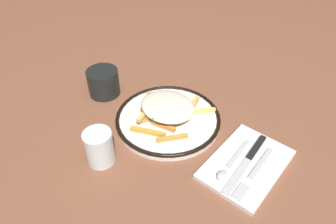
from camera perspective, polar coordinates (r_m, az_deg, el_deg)
name	(u,v)px	position (r m, az deg, el deg)	size (l,w,h in m)	color
ground_plane	(168,122)	(0.85, 0.00, -1.83)	(2.60, 2.60, 0.00)	brown
plate	(168,119)	(0.84, 0.00, -1.27)	(0.29, 0.29, 0.02)	white
fries_heap	(166,109)	(0.83, -0.29, 0.66)	(0.20, 0.22, 0.04)	#E0B055
napkin	(245,165)	(0.76, 14.26, -9.65)	(0.15, 0.22, 0.01)	silver
fork	(254,173)	(0.74, 15.84, -10.83)	(0.02, 0.18, 0.01)	silver
knife	(249,158)	(0.76, 14.97, -8.30)	(0.03, 0.21, 0.01)	black
spoon	(229,166)	(0.73, 11.29, -9.88)	(0.03, 0.15, 0.01)	silver
water_glass	(99,147)	(0.74, -12.70, -6.45)	(0.07, 0.07, 0.09)	silver
coffee_mug	(103,82)	(0.95, -12.02, 5.49)	(0.12, 0.09, 0.08)	black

